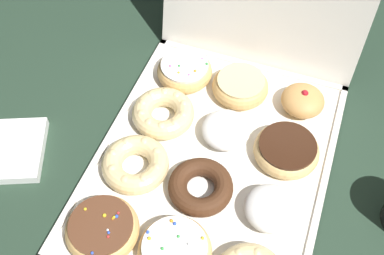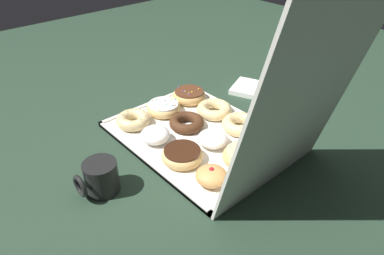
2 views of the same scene
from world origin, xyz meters
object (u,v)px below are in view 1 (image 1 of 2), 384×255
Objects in this scene: chocolate_cake_ring_donut_4 at (201,187)px; cruller_donut_6 at (163,113)px; powdered_filled_donut_5 at (271,208)px; sprinkle_donut_1 at (173,250)px; cruller_donut_3 at (135,164)px; sprinkle_donut_0 at (102,229)px; jelly_filled_donut_11 at (303,100)px; glazed_ring_donut_10 at (242,86)px; napkin_stack at (7,150)px; chocolate_frosted_donut_8 at (286,150)px; donut_box at (211,166)px; sprinkle_donut_9 at (185,70)px; powdered_filled_donut_7 at (226,130)px.

cruller_donut_6 is (-0.12, 0.12, 0.00)m from chocolate_cake_ring_donut_4.
chocolate_cake_ring_donut_4 is at bearing -45.99° from cruller_donut_6.
sprinkle_donut_1 is at bearing -136.92° from powdered_filled_donut_5.
sprinkle_donut_0 is at bearing -89.80° from cruller_donut_3.
glazed_ring_donut_10 is at bearing -178.12° from jelly_filled_donut_11.
sprinkle_donut_1 is 0.98× the size of cruller_donut_3.
glazed_ring_donut_10 is 0.84× the size of napkin_stack.
chocolate_frosted_donut_8 is 0.12m from jelly_filled_donut_11.
donut_box is 0.22m from sprinkle_donut_9.
sprinkle_donut_0 reaches higher than glazed_ring_donut_10.
donut_box is at bearing -56.85° from sprinkle_donut_9.
donut_box is 0.07m from powdered_filled_donut_7.
powdered_filled_donut_7 is (0.01, 0.07, 0.03)m from donut_box.
sprinkle_donut_1 is at bearing -46.15° from cruller_donut_3.
sprinkle_donut_1 is at bearing -109.38° from jelly_filled_donut_11.
jelly_filled_donut_11 reaches higher than cruller_donut_6.
powdered_filled_donut_5 reaches higher than glazed_ring_donut_10.
napkin_stack is at bearing -161.40° from chocolate_frosted_donut_8.
jelly_filled_donut_11 is (0.12, 0.12, 0.00)m from powdered_filled_donut_7.
chocolate_frosted_donut_8 is at bearing -1.63° from powdered_filled_donut_7.
powdered_filled_donut_5 reaches higher than chocolate_frosted_donut_8.
jelly_filled_donut_11 reaches higher than donut_box.
cruller_donut_3 is (-0.12, 0.12, 0.00)m from sprinkle_donut_1.
cruller_donut_3 is at bearing -91.63° from cruller_donut_6.
sprinkle_donut_0 is 0.12m from sprinkle_donut_1.
donut_box is at bearing 56.86° from sprinkle_donut_0.
sprinkle_donut_9 is at bearing 153.71° from chocolate_frosted_donut_8.
cruller_donut_6 is 0.27m from jelly_filled_donut_11.
powdered_filled_donut_5 is 0.79× the size of glazed_ring_donut_10.
jelly_filled_donut_11 reaches higher than napkin_stack.
chocolate_cake_ring_donut_4 is 0.27m from sprinkle_donut_9.
jelly_filled_donut_11 reaches higher than chocolate_frosted_donut_8.
sprinkle_donut_0 is 0.28m from powdered_filled_donut_5.
donut_box is 0.18m from glazed_ring_donut_10.
cruller_donut_3 is at bearing 178.87° from powdered_filled_donut_5.
sprinkle_donut_0 is 0.13m from cruller_donut_3.
cruller_donut_3 and glazed_ring_donut_10 have the same top height.
powdered_filled_donut_7 is (0.01, 0.25, 0.00)m from sprinkle_donut_1.
chocolate_frosted_donut_8 is (0.24, -0.00, -0.00)m from cruller_donut_6.
powdered_filled_donut_5 reaches higher than cruller_donut_3.
chocolate_cake_ring_donut_4 is 0.24m from glazed_ring_donut_10.
powdered_filled_donut_5 is 0.17m from powdered_filled_donut_7.
chocolate_frosted_donut_8 reaches higher than donut_box.
cruller_donut_3 is at bearing -136.04° from powdered_filled_donut_7.
cruller_donut_6 reaches higher than donut_box.
powdered_filled_donut_7 is at bearing -42.90° from sprinkle_donut_9.
donut_box is 0.38m from napkin_stack.
powdered_filled_donut_7 is at bearing 24.28° from napkin_stack.
glazed_ring_donut_10 reaches higher than napkin_stack.
cruller_donut_3 is 1.35× the size of powdered_filled_donut_5.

